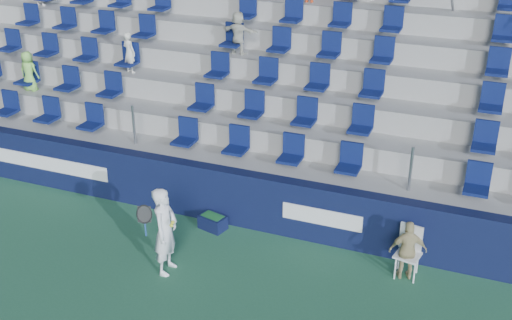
# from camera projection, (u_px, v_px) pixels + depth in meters

# --- Properties ---
(ground) EXTENTS (70.00, 70.00, 0.00)m
(ground) POSITION_uv_depth(u_px,v_px,m) (182.00, 317.00, 10.66)
(ground) COLOR #2B6545
(ground) RESTS_ON ground
(sponsor_wall) EXTENTS (24.00, 0.32, 1.20)m
(sponsor_wall) POSITION_uv_depth(u_px,v_px,m) (253.00, 201.00, 13.06)
(sponsor_wall) COLOR #0F1538
(sponsor_wall) RESTS_ON ground
(grandstand) EXTENTS (24.00, 8.17, 6.63)m
(grandstand) POSITION_uv_depth(u_px,v_px,m) (326.00, 62.00, 16.69)
(grandstand) COLOR gray
(grandstand) RESTS_ON ground
(tennis_player) EXTENTS (0.69, 0.66, 1.69)m
(tennis_player) POSITION_uv_depth(u_px,v_px,m) (165.00, 231.00, 11.51)
(tennis_player) COLOR white
(tennis_player) RESTS_ON ground
(line_judge_chair) EXTENTS (0.49, 0.51, 0.97)m
(line_judge_chair) POSITION_uv_depth(u_px,v_px,m) (409.00, 247.00, 11.57)
(line_judge_chair) COLOR white
(line_judge_chair) RESTS_ON ground
(line_judge) EXTENTS (0.73, 0.49, 1.15)m
(line_judge) POSITION_uv_depth(u_px,v_px,m) (408.00, 250.00, 11.43)
(line_judge) COLOR tan
(line_judge) RESTS_ON ground
(ball_bin) EXTENTS (0.61, 0.47, 0.30)m
(ball_bin) POSITION_uv_depth(u_px,v_px,m) (213.00, 221.00, 13.16)
(ball_bin) COLOR #0E1435
(ball_bin) RESTS_ON ground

